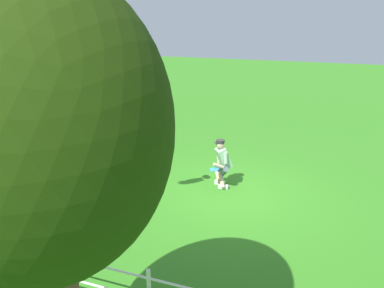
% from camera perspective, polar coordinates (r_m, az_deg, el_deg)
% --- Properties ---
extents(ground_plane, '(60.00, 60.00, 0.00)m').
position_cam_1_polar(ground_plane, '(9.88, 5.69, -7.31)').
color(ground_plane, '#31791E').
extents(person, '(0.56, 0.71, 1.29)m').
position_cam_1_polar(person, '(9.97, 4.50, -2.64)').
color(person, silver).
rests_on(person, ground_plane).
extents(dog, '(0.81, 0.74, 0.47)m').
position_cam_1_polar(dog, '(8.97, -5.40, 1.90)').
color(dog, tan).
extents(frisbee_flying, '(0.29, 0.30, 0.12)m').
position_cam_1_polar(frisbee_flying, '(9.00, -3.92, 3.64)').
color(frisbee_flying, '#308AE8').
extents(frisbee_held, '(0.24, 0.24, 0.05)m').
position_cam_1_polar(frisbee_held, '(9.69, 3.32, -3.81)').
color(frisbee_held, '#328CDC').
rests_on(frisbee_held, person).
extents(tree_center_back, '(2.49, 2.49, 4.83)m').
position_cam_1_polar(tree_center_back, '(3.64, -22.41, 1.30)').
color(tree_center_back, brown).
rests_on(tree_center_back, ground_plane).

